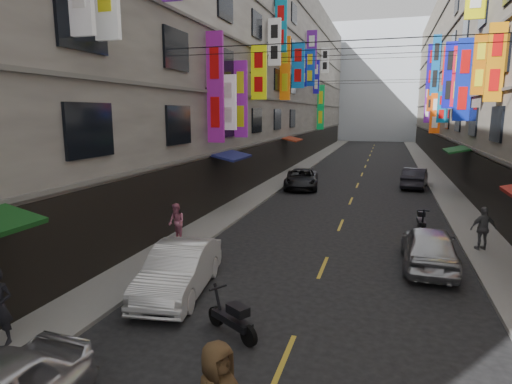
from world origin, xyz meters
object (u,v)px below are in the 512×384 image
Objects in this scene: car_left_far at (301,179)px; pedestrian_rfar at (483,228)px; scooter_crossing at (232,319)px; scooter_far_right at (421,221)px; pedestrian_lfar at (176,222)px; car_right_far at (415,178)px; car_left_mid at (179,269)px; car_right_mid at (429,247)px.

car_left_far is 15.35m from pedestrian_rfar.
scooter_crossing is at bearing -92.04° from car_left_far.
pedestrian_lfar is (-9.84, -5.12, 0.46)m from scooter_far_right.
car_right_far reaches higher than scooter_far_right.
scooter_far_right is 1.06× the size of pedestrian_rfar.
car_left_mid reaches higher than car_left_far.
pedestrian_rfar is (9.41, -12.12, 0.28)m from car_left_far.
car_right_mid is at bearing -5.43° from scooter_crossing.
car_right_far is (0.37, 11.97, 0.29)m from scooter_far_right.
scooter_far_right is (5.07, 11.49, 0.00)m from scooter_crossing.
car_right_mid is at bearing 96.41° from car_right_far.
car_left_mid is at bearing 31.92° from car_right_mid.
scooter_far_right is 0.41× the size of car_right_mid.
scooter_crossing is at bearing 64.68° from scooter_far_right.
car_left_mid is (-7.45, -9.58, 0.29)m from scooter_far_right.
pedestrian_rfar reaches higher than pedestrian_lfar.
pedestrian_lfar is at bearing 0.61° from car_right_mid.
pedestrian_lfar is at bearing -8.60° from pedestrian_rfar.
car_right_mid reaches higher than car_left_far.
pedestrian_lfar reaches higher than scooter_crossing.
scooter_far_right is 0.40× the size of car_left_mid.
pedestrian_rfar reaches higher than car_left_mid.
scooter_crossing is 3.07m from car_left_mid.
car_left_mid is at bearing 15.93° from pedestrian_rfar.
car_left_mid is 2.63× the size of pedestrian_rfar.
car_left_far is at bearing 26.67° from car_right_far.
scooter_crossing is 11.25m from pedestrian_rfar.
car_right_mid is at bearing 28.00° from pedestrian_rfar.
scooter_far_right is at bearing 96.28° from car_right_far.
pedestrian_rfar is (2.01, -2.77, 0.53)m from scooter_far_right.
car_right_mid reaches higher than car_left_mid.
pedestrian_rfar is at bearing 124.43° from scooter_far_right.
car_right_far is at bearing -103.50° from pedestrian_rfar.
pedestrian_lfar reaches higher than car_right_mid.
pedestrian_rfar is at bearing 27.22° from car_left_mid.
car_left_mid is at bearing 50.62° from scooter_far_right.
pedestrian_rfar is (1.64, -14.74, 0.24)m from car_right_far.
pedestrian_rfar reaches higher than car_right_mid.
car_right_mid is at bearing 22.81° from car_left_mid.
scooter_crossing is 0.88× the size of scooter_far_right.
scooter_crossing is 7.97m from pedestrian_lfar.
pedestrian_lfar is at bearing 69.20° from scooter_crossing.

